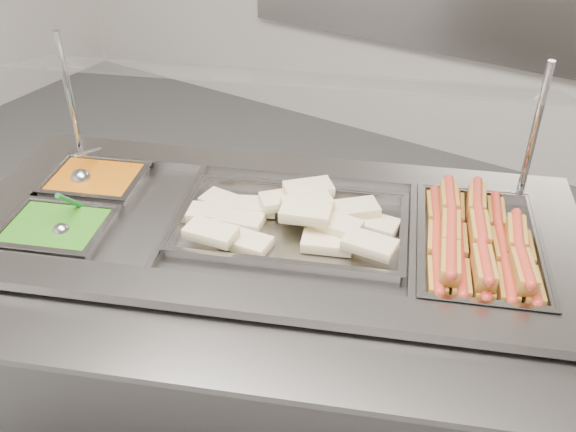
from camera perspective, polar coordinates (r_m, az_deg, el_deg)
The scene contains 11 objects.
steam_counter at distance 2.04m, azimuth -1.26°, elevation -9.75°, with size 1.85×1.32×0.81m.
tray_rail at distance 1.47m, azimuth -4.93°, elevation -12.01°, with size 1.59×0.89×0.05m.
sneeze_guard at distance 1.79m, azimuth -0.34°, elevation 11.85°, with size 1.48×0.80×0.40m.
pan_hotdogs at distance 1.80m, azimuth 16.49°, elevation -3.12°, with size 0.47×0.57×0.09m.
pan_wraps at distance 1.79m, azimuth 0.28°, elevation -1.19°, with size 0.70×0.56×0.06m.
pan_beans at distance 2.08m, azimuth -16.63°, elevation 2.43°, with size 0.33×0.30×0.09m.
pan_peas at distance 1.89m, azimuth -19.77°, elevation -1.76°, with size 0.33×0.30×0.09m.
hotdogs_in_buns at distance 1.76m, azimuth 16.46°, elevation -2.22°, with size 0.42×0.50×0.11m.
tortilla_wraps at distance 1.78m, azimuth 0.29°, elevation -0.01°, with size 0.61×0.43×0.09m.
ladle at distance 2.06m, azimuth -17.87°, elevation 3.33°, with size 0.09×0.17×0.12m.
serving_spoon at distance 1.85m, azimuth -19.36°, elevation -0.82°, with size 0.08×0.15×0.13m.
Camera 1 is at (0.72, -0.81, 1.83)m, focal length 40.00 mm.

